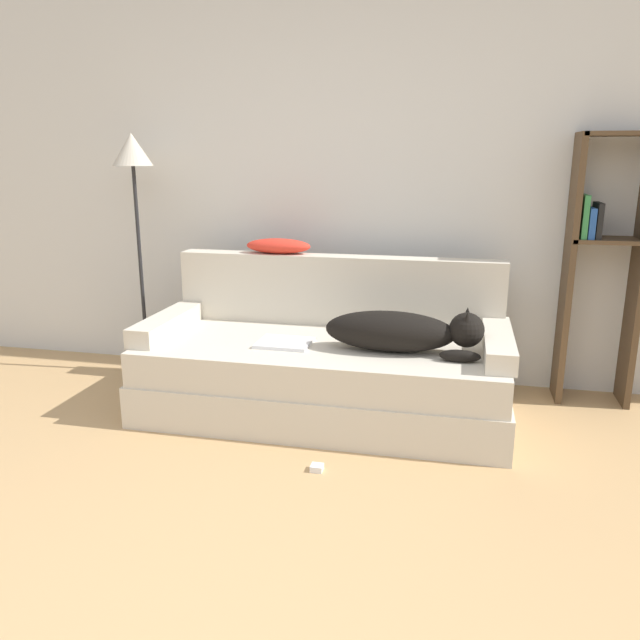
{
  "coord_description": "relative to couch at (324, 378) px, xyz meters",
  "views": [
    {
      "loc": [
        0.67,
        -1.41,
        1.43
      ],
      "look_at": [
        -0.05,
        1.76,
        0.58
      ],
      "focal_mm": 35.0,
      "sensor_mm": 36.0,
      "label": 1
    }
  ],
  "objects": [
    {
      "name": "wall_back",
      "position": [
        0.05,
        0.73,
        1.14
      ],
      "size": [
        7.82,
        0.06,
        2.7
      ],
      "color": "silver",
      "rests_on": "ground_plane"
    },
    {
      "name": "couch",
      "position": [
        0.0,
        0.0,
        0.0
      ],
      "size": [
        2.03,
        0.94,
        0.43
      ],
      "color": "beige",
      "rests_on": "ground_plane"
    },
    {
      "name": "couch_backrest",
      "position": [
        0.0,
        0.4,
        0.43
      ],
      "size": [
        1.99,
        0.15,
        0.42
      ],
      "color": "beige",
      "rests_on": "couch"
    },
    {
      "name": "couch_arm_left",
      "position": [
        -0.94,
        -0.01,
        0.27
      ],
      "size": [
        0.15,
        0.75,
        0.11
      ],
      "color": "beige",
      "rests_on": "couch"
    },
    {
      "name": "couch_arm_right",
      "position": [
        0.94,
        -0.01,
        0.27
      ],
      "size": [
        0.15,
        0.75,
        0.11
      ],
      "color": "beige",
      "rests_on": "couch"
    },
    {
      "name": "dog",
      "position": [
        0.44,
        -0.09,
        0.33
      ],
      "size": [
        0.83,
        0.27,
        0.25
      ],
      "color": "black",
      "rests_on": "couch"
    },
    {
      "name": "laptop",
      "position": [
        -0.2,
        -0.1,
        0.23
      ],
      "size": [
        0.3,
        0.25,
        0.02
      ],
      "rotation": [
        0.0,
        0.0,
        -0.01
      ],
      "color": "silver",
      "rests_on": "couch"
    },
    {
      "name": "throw_pillow",
      "position": [
        -0.38,
        0.42,
        0.69
      ],
      "size": [
        0.41,
        0.17,
        0.09
      ],
      "color": "red",
      "rests_on": "couch_backrest"
    },
    {
      "name": "bookshelf",
      "position": [
        1.52,
        0.55,
        0.67
      ],
      "size": [
        0.41,
        0.26,
        1.56
      ],
      "color": "#4C3823",
      "rests_on": "ground_plane"
    },
    {
      "name": "floor_lamp",
      "position": [
        -1.33,
        0.42,
        1.05
      ],
      "size": [
        0.28,
        0.28,
        1.58
      ],
      "color": "#232326",
      "rests_on": "ground_plane"
    },
    {
      "name": "power_adapter",
      "position": [
        0.12,
        -0.69,
        -0.19
      ],
      "size": [
        0.06,
        0.06,
        0.03
      ],
      "color": "white",
      "rests_on": "ground_plane"
    }
  ]
}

